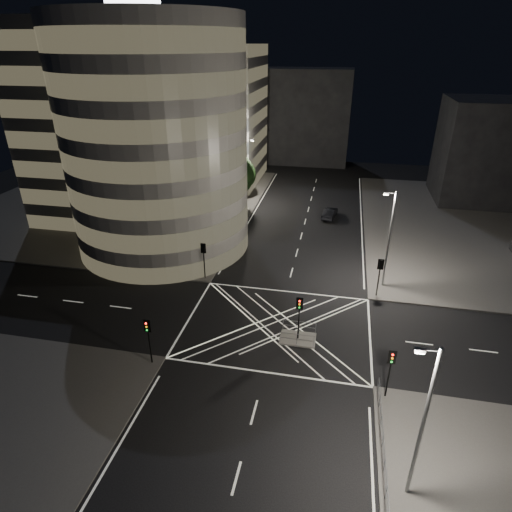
% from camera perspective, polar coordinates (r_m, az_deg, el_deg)
% --- Properties ---
extents(ground, '(120.00, 120.00, 0.00)m').
position_cam_1_polar(ground, '(38.33, 2.83, -9.33)').
color(ground, black).
rests_on(ground, ground).
extents(sidewalk_far_left, '(42.00, 42.00, 0.15)m').
position_cam_1_polar(sidewalk_far_left, '(70.33, -17.62, 6.82)').
color(sidewalk_far_left, '#4D4B49').
rests_on(sidewalk_far_left, ground).
extents(central_island, '(3.00, 2.00, 0.15)m').
position_cam_1_polar(central_island, '(36.92, 5.59, -10.91)').
color(central_island, slate).
rests_on(central_island, ground).
extents(office_tower_curved, '(30.00, 29.00, 27.20)m').
position_cam_1_polar(office_tower_curved, '(56.31, -15.73, 15.67)').
color(office_tower_curved, gray).
rests_on(office_tower_curved, sidewalk_far_left).
extents(office_block_rear, '(24.00, 16.00, 22.00)m').
position_cam_1_polar(office_block_rear, '(78.16, -8.73, 18.06)').
color(office_block_rear, gray).
rests_on(office_block_rear, sidewalk_far_left).
extents(building_right_far, '(14.00, 12.00, 15.00)m').
position_cam_1_polar(building_right_far, '(75.42, 28.65, 12.17)').
color(building_right_far, black).
rests_on(building_right_far, sidewalk_far_right).
extents(building_far_end, '(18.00, 8.00, 18.00)m').
position_cam_1_polar(building_far_end, '(90.11, 6.40, 17.93)').
color(building_far_end, black).
rests_on(building_far_end, ground).
extents(tree_a, '(4.69, 4.69, 6.81)m').
position_cam_1_polar(tree_a, '(46.16, -8.25, 3.10)').
color(tree_a, black).
rests_on(tree_a, sidewalk_far_left).
extents(tree_b, '(4.26, 4.26, 6.81)m').
position_cam_1_polar(tree_b, '(51.33, -6.09, 5.99)').
color(tree_b, black).
rests_on(tree_b, sidewalk_far_left).
extents(tree_c, '(3.78, 3.78, 6.68)m').
position_cam_1_polar(tree_c, '(56.69, -4.31, 8.25)').
color(tree_c, black).
rests_on(tree_c, sidewalk_far_left).
extents(tree_d, '(5.45, 5.45, 8.57)m').
position_cam_1_polar(tree_d, '(61.95, -2.84, 10.80)').
color(tree_d, black).
rests_on(tree_d, sidewalk_far_left).
extents(tree_e, '(3.66, 3.66, 5.86)m').
position_cam_1_polar(tree_e, '(68.01, -1.56, 10.81)').
color(tree_e, black).
rests_on(tree_e, sidewalk_far_left).
extents(traffic_signal_fl, '(0.55, 0.22, 4.00)m').
position_cam_1_polar(traffic_signal_fl, '(44.32, -6.99, 0.23)').
color(traffic_signal_fl, black).
rests_on(traffic_signal_fl, sidewalk_far_left).
extents(traffic_signal_nl, '(0.55, 0.22, 4.00)m').
position_cam_1_polar(traffic_signal_nl, '(33.61, -14.19, -9.97)').
color(traffic_signal_nl, black).
rests_on(traffic_signal_nl, sidewalk_near_left).
extents(traffic_signal_fr, '(0.55, 0.22, 4.00)m').
position_cam_1_polar(traffic_signal_fr, '(42.56, 16.18, -1.90)').
color(traffic_signal_fr, black).
rests_on(traffic_signal_fr, sidewalk_far_right).
extents(traffic_signal_nr, '(0.55, 0.22, 4.00)m').
position_cam_1_polar(traffic_signal_nr, '(31.24, 17.51, -13.70)').
color(traffic_signal_nr, black).
rests_on(traffic_signal_nr, sidewalk_near_right).
extents(traffic_signal_island, '(0.55, 0.22, 4.00)m').
position_cam_1_polar(traffic_signal_island, '(35.26, 5.79, -7.26)').
color(traffic_signal_island, black).
rests_on(traffic_signal_island, central_island).
extents(street_lamp_left_near, '(1.25, 0.25, 10.00)m').
position_cam_1_polar(street_lamp_left_near, '(47.98, -5.98, 5.82)').
color(street_lamp_left_near, slate).
rests_on(street_lamp_left_near, sidewalk_far_left).
extents(street_lamp_left_far, '(1.25, 0.25, 10.00)m').
position_cam_1_polar(street_lamp_left_far, '(64.53, -1.25, 11.44)').
color(street_lamp_left_far, slate).
rests_on(street_lamp_left_far, sidewalk_far_left).
extents(street_lamp_right_far, '(1.25, 0.25, 10.00)m').
position_cam_1_polar(street_lamp_right_far, '(43.48, 17.29, 2.44)').
color(street_lamp_right_far, slate).
rests_on(street_lamp_right_far, sidewalk_far_right).
extents(street_lamp_right_near, '(1.25, 0.25, 10.00)m').
position_cam_1_polar(street_lamp_right_near, '(24.37, 21.28, -19.88)').
color(street_lamp_right_near, slate).
rests_on(street_lamp_right_near, sidewalk_near_right).
extents(railing_near_right, '(0.06, 11.70, 1.10)m').
position_cam_1_polar(railing_near_right, '(28.92, 16.63, -23.84)').
color(railing_near_right, slate).
rests_on(railing_near_right, sidewalk_near_right).
extents(railing_island_south, '(2.80, 0.06, 1.10)m').
position_cam_1_polar(railing_island_south, '(35.82, 5.47, -10.99)').
color(railing_island_south, slate).
rests_on(railing_island_south, central_island).
extents(railing_island_north, '(2.80, 0.06, 1.10)m').
position_cam_1_polar(railing_island_north, '(37.26, 5.79, -9.32)').
color(railing_island_north, slate).
rests_on(railing_island_north, central_island).
extents(sedan, '(2.20, 4.57, 1.44)m').
position_cam_1_polar(sedan, '(61.86, 9.81, 5.67)').
color(sedan, black).
rests_on(sedan, ground).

